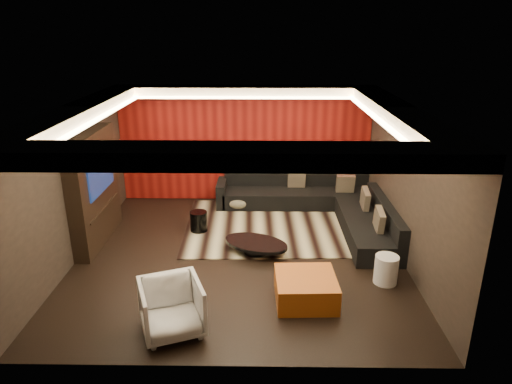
{
  "coord_description": "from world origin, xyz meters",
  "views": [
    {
      "loc": [
        0.42,
        -7.68,
        4.08
      ],
      "look_at": [
        0.3,
        0.6,
        1.05
      ],
      "focal_mm": 32.0,
      "sensor_mm": 36.0,
      "label": 1
    }
  ],
  "objects_px": {
    "coffee_table": "(256,247)",
    "drum_stool": "(199,221)",
    "armchair": "(172,308)",
    "sectional_sofa": "(320,206)",
    "orange_ottoman": "(306,289)",
    "white_side_table": "(386,269)"
  },
  "relations": [
    {
      "from": "coffee_table",
      "to": "armchair",
      "type": "bearing_deg",
      "value": -115.54
    },
    {
      "from": "coffee_table",
      "to": "orange_ottoman",
      "type": "bearing_deg",
      "value": -63.14
    },
    {
      "from": "coffee_table",
      "to": "white_side_table",
      "type": "bearing_deg",
      "value": -25.23
    },
    {
      "from": "white_side_table",
      "to": "armchair",
      "type": "xyz_separation_m",
      "value": [
        -3.33,
        -1.35,
        0.14
      ]
    },
    {
      "from": "armchair",
      "to": "sectional_sofa",
      "type": "distance_m",
      "value": 4.89
    },
    {
      "from": "coffee_table",
      "to": "drum_stool",
      "type": "distance_m",
      "value": 1.54
    },
    {
      "from": "armchair",
      "to": "drum_stool",
      "type": "bearing_deg",
      "value": 70.32
    },
    {
      "from": "drum_stool",
      "to": "white_side_table",
      "type": "bearing_deg",
      "value": -30.19
    },
    {
      "from": "orange_ottoman",
      "to": "armchair",
      "type": "relative_size",
      "value": 1.1
    },
    {
      "from": "coffee_table",
      "to": "armchair",
      "type": "distance_m",
      "value": 2.66
    },
    {
      "from": "orange_ottoman",
      "to": "drum_stool",
      "type": "bearing_deg",
      "value": 128.52
    },
    {
      "from": "coffee_table",
      "to": "drum_stool",
      "type": "relative_size",
      "value": 2.96
    },
    {
      "from": "orange_ottoman",
      "to": "armchair",
      "type": "distance_m",
      "value": 2.11
    },
    {
      "from": "sectional_sofa",
      "to": "coffee_table",
      "type": "bearing_deg",
      "value": -128.79
    },
    {
      "from": "white_side_table",
      "to": "armchair",
      "type": "bearing_deg",
      "value": -157.89
    },
    {
      "from": "drum_stool",
      "to": "sectional_sofa",
      "type": "height_order",
      "value": "sectional_sofa"
    },
    {
      "from": "orange_ottoman",
      "to": "sectional_sofa",
      "type": "relative_size",
      "value": 0.26
    },
    {
      "from": "coffee_table",
      "to": "armchair",
      "type": "xyz_separation_m",
      "value": [
        -1.14,
        -2.39,
        0.26
      ]
    },
    {
      "from": "coffee_table",
      "to": "sectional_sofa",
      "type": "relative_size",
      "value": 0.34
    },
    {
      "from": "white_side_table",
      "to": "orange_ottoman",
      "type": "bearing_deg",
      "value": -158.37
    },
    {
      "from": "coffee_table",
      "to": "drum_stool",
      "type": "height_order",
      "value": "drum_stool"
    },
    {
      "from": "armchair",
      "to": "sectional_sofa",
      "type": "bearing_deg",
      "value": 37.39
    }
  ]
}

